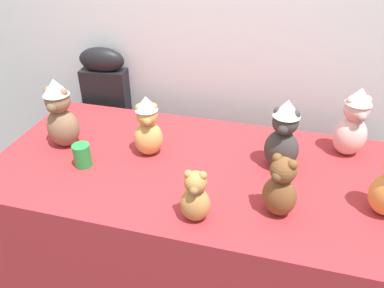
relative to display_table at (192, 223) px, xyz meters
name	(u,v)px	position (x,y,z in m)	size (l,w,h in m)	color
wall_back	(226,6)	(0.00, 0.71, 0.93)	(7.00, 0.08, 2.60)	silver
display_table	(192,223)	(0.00, 0.00, 0.00)	(1.87, 0.91, 0.73)	maroon
instrument_case	(110,124)	(-0.72, 0.59, 0.16)	(0.29, 0.14, 1.05)	black
teddy_bear_charcoal	(283,136)	(0.39, 0.10, 0.53)	(0.17, 0.15, 0.34)	#383533
teddy_bear_blush	(353,123)	(0.70, 0.30, 0.53)	(0.19, 0.18, 0.34)	beige
teddy_bear_honey	(148,127)	(-0.23, 0.05, 0.52)	(0.17, 0.16, 0.30)	tan
teddy_bear_mocha	(60,114)	(-0.66, 0.01, 0.54)	(0.16, 0.14, 0.35)	#7F6047
teddy_bear_chestnut	(280,188)	(0.40, -0.22, 0.49)	(0.17, 0.16, 0.26)	brown
teddy_bear_caramel	(195,197)	(0.10, -0.33, 0.47)	(0.13, 0.11, 0.23)	#B27A42
party_cup_green	(82,155)	(-0.49, -0.12, 0.42)	(0.08, 0.08, 0.11)	#238C3D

